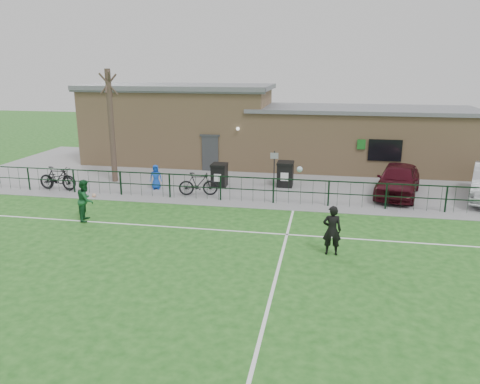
% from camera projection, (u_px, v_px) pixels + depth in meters
% --- Properties ---
extents(ground, '(90.00, 90.00, 0.00)m').
position_uv_depth(ground, '(210.00, 276.00, 14.26)').
color(ground, '#1D5418').
rests_on(ground, ground).
extents(paving_strip, '(34.00, 13.00, 0.02)m').
position_uv_depth(paving_strip, '(267.00, 175.00, 27.05)').
color(paving_strip, gray).
rests_on(paving_strip, ground).
extents(pitch_line_touch, '(28.00, 0.10, 0.01)m').
position_uv_depth(pitch_line_touch, '(251.00, 203.00, 21.65)').
color(pitch_line_touch, white).
rests_on(pitch_line_touch, ground).
extents(pitch_line_mid, '(28.00, 0.10, 0.01)m').
position_uv_depth(pitch_line_mid, '(235.00, 231.00, 18.05)').
color(pitch_line_mid, white).
rests_on(pitch_line_mid, ground).
extents(pitch_line_perp, '(0.10, 16.00, 0.01)m').
position_uv_depth(pitch_line_perp, '(275.00, 281.00, 13.91)').
color(pitch_line_perp, white).
rests_on(pitch_line_perp, ground).
extents(perimeter_fence, '(28.00, 0.10, 1.20)m').
position_uv_depth(perimeter_fence, '(252.00, 190.00, 21.68)').
color(perimeter_fence, black).
rests_on(perimeter_fence, ground).
extents(bare_tree, '(0.30, 0.30, 6.00)m').
position_uv_depth(bare_tree, '(111.00, 127.00, 24.84)').
color(bare_tree, '#413027').
rests_on(bare_tree, ground).
extents(wheelie_bin_left, '(0.75, 0.85, 1.13)m').
position_uv_depth(wheelie_bin_left, '(219.00, 176.00, 24.38)').
color(wheelie_bin_left, black).
rests_on(wheelie_bin_left, paving_strip).
extents(wheelie_bin_right, '(0.81, 0.91, 1.21)m').
position_uv_depth(wheelie_bin_right, '(285.00, 175.00, 24.45)').
color(wheelie_bin_right, black).
rests_on(wheelie_bin_right, paving_strip).
extents(sign_post, '(0.07, 0.07, 2.00)m').
position_uv_depth(sign_post, '(274.00, 170.00, 23.66)').
color(sign_post, black).
rests_on(sign_post, paving_strip).
extents(car_maroon, '(2.86, 4.89, 1.56)m').
position_uv_depth(car_maroon, '(398.00, 180.00, 22.66)').
color(car_maroon, '#3F0B15').
rests_on(car_maroon, paving_strip).
extents(bicycle_b, '(2.00, 0.59, 1.19)m').
position_uv_depth(bicycle_b, '(58.00, 178.00, 23.78)').
color(bicycle_b, black).
rests_on(bicycle_b, paving_strip).
extents(bicycle_c, '(2.18, 1.03, 1.10)m').
position_uv_depth(bicycle_c, '(57.00, 179.00, 23.81)').
color(bicycle_c, black).
rests_on(bicycle_c, paving_strip).
extents(bicycle_d, '(1.98, 0.94, 1.14)m').
position_uv_depth(bicycle_d, '(198.00, 184.00, 22.75)').
color(bicycle_d, black).
rests_on(bicycle_d, paving_strip).
extents(spectator_child, '(0.68, 0.52, 1.26)m').
position_uv_depth(spectator_child, '(156.00, 177.00, 23.89)').
color(spectator_child, blue).
rests_on(spectator_child, paving_strip).
extents(goalkeeper_kick, '(1.72, 2.85, 2.46)m').
position_uv_depth(goalkeeper_kick, '(331.00, 229.00, 15.70)').
color(goalkeeper_kick, black).
rests_on(goalkeeper_kick, ground).
extents(outfield_player, '(0.85, 0.98, 1.72)m').
position_uv_depth(outfield_player, '(86.00, 200.00, 19.12)').
color(outfield_player, '#175128').
rests_on(outfield_player, ground).
extents(ball_ground, '(0.20, 0.20, 0.20)m').
position_uv_depth(ball_ground, '(94.00, 195.00, 22.56)').
color(ball_ground, silver).
rests_on(ball_ground, ground).
extents(clubhouse, '(24.25, 5.40, 4.96)m').
position_uv_depth(clubhouse, '(260.00, 130.00, 29.46)').
color(clubhouse, tan).
rests_on(clubhouse, ground).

